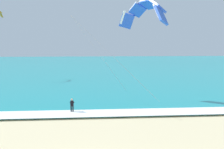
% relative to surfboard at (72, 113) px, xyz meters
% --- Properties ---
extents(sea, '(200.00, 120.00, 0.20)m').
position_rel_surfboard_xyz_m(sea, '(1.60, 58.22, 0.07)').
color(sea, teal).
rests_on(sea, ground).
extents(surf_foam, '(200.00, 2.87, 0.04)m').
position_rel_surfboard_xyz_m(surf_foam, '(1.60, -0.78, 0.19)').
color(surf_foam, white).
rests_on(surf_foam, sea).
extents(surfboard, '(0.45, 1.40, 0.09)m').
position_rel_surfboard_xyz_m(surfboard, '(0.00, 0.00, 0.00)').
color(surfboard, '#E04C38').
rests_on(surfboard, ground).
extents(kitesurfer, '(0.55, 0.52, 1.69)m').
position_rel_surfboard_xyz_m(kitesurfer, '(-0.00, 0.02, 0.91)').
color(kitesurfer, black).
rests_on(kitesurfer, ground).
extents(kite_primary, '(10.65, 8.64, 11.64)m').
position_rel_surfboard_xyz_m(kite_primary, '(8.59, 3.50, 11.42)').
color(kite_primary, blue).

